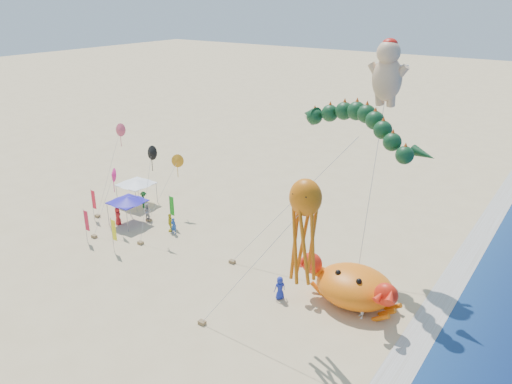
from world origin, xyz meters
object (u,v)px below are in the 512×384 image
cherub_kite (387,71)px  dragon_kite (357,129)px  canopy_white (136,182)px  octopus_kite (304,223)px  canopy_blue (127,200)px  crab_inflatable (354,286)px

cherub_kite → dragon_kite: bearing=-103.7°
canopy_white → dragon_kite: bearing=2.9°
dragon_kite → octopus_kite: bearing=-80.8°
canopy_blue → octopus_kite: bearing=-14.3°
canopy_blue → crab_inflatable: bearing=-0.2°
crab_inflatable → dragon_kite: dragon_kite is taller
cherub_kite → octopus_kite: bearing=-86.0°
octopus_kite → canopy_blue: bearing=165.7°
cherub_kite → canopy_white: 28.01m
dragon_kite → octopus_kite: 11.31m
dragon_kite → canopy_blue: dragon_kite is taller
crab_inflatable → canopy_white: (-26.57, 3.87, 0.96)m
dragon_kite → crab_inflatable: bearing=-60.6°
cherub_kite → canopy_white: cherub_kite is taller
canopy_white → crab_inflatable: bearing=-8.3°
crab_inflatable → octopus_kite: bearing=-101.3°
dragon_kite → canopy_blue: (-20.77, -4.99, -8.97)m
crab_inflatable → octopus_kite: octopus_kite is taller
crab_inflatable → dragon_kite: size_ratio=0.54×
dragon_kite → octopus_kite: size_ratio=1.28×
dragon_kite → canopy_white: bearing=-177.1°
crab_inflatable → canopy_blue: (-23.63, 0.08, 0.96)m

